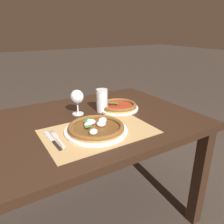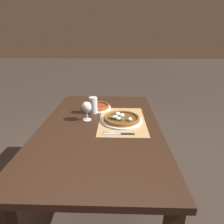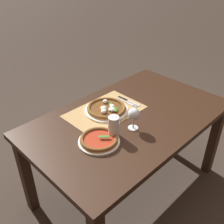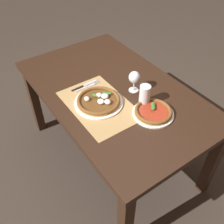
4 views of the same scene
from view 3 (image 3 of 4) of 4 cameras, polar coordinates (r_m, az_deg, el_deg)
The scene contains 9 objects.
ground_plane at distance 2.39m, azimuth 3.13°, elevation -15.89°, with size 24.00×24.00×0.00m, color #382D26.
dining_table at distance 1.95m, azimuth 3.70°, elevation -3.30°, with size 1.48×0.90×0.74m.
paper_placemat at distance 1.94m, azimuth -1.54°, elevation 0.12°, with size 0.56×0.37×0.00m, color #A88451.
pizza_near at distance 1.94m, azimuth -1.21°, elevation 0.73°, with size 0.32×0.32×0.05m.
pizza_far at distance 1.65m, azimuth -2.85°, elevation -6.08°, with size 0.26×0.26×0.04m.
wine_glass at distance 1.72m, azimuth 4.75°, elevation -0.68°, with size 0.08×0.08×0.16m.
pint_glass at distance 1.67m, azimuth 0.35°, elevation -3.29°, with size 0.07×0.07×0.15m.
fork at distance 2.05m, azimuth 3.43°, elevation 2.04°, with size 0.02×0.20×0.00m.
knife at distance 2.07m, azimuth 3.67°, elevation 2.40°, with size 0.03×0.22×0.01m.
Camera 3 is at (1.19, 1.03, 1.79)m, focal length 42.00 mm.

